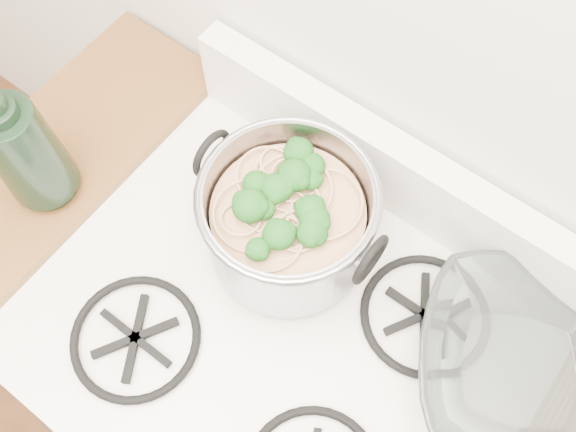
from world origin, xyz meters
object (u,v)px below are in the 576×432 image
Objects in this scene: stock_pot at (288,221)px; glass_bowl at (520,368)px; gas_range at (282,386)px; bottle at (18,141)px.

stock_pot is 2.33× the size of glass_bowl.
gas_range is 7.25× the size of glass_bowl.
gas_range is 3.09× the size of bottle.
stock_pot is 0.99× the size of bottle.
bottle is at bearing -157.65° from stock_pot.
glass_bowl is (0.33, 0.16, 0.50)m from gas_range.
gas_range is at bearing -58.58° from stock_pot.
glass_bowl is at bearing 33.95° from bottle.
bottle is at bearing -175.09° from gas_range.
bottle is at bearing -165.79° from glass_bowl.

